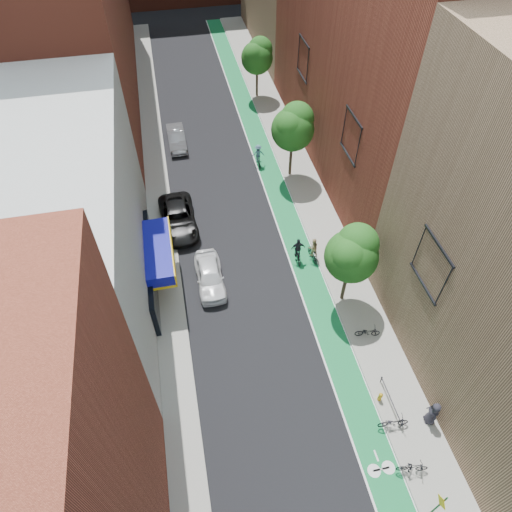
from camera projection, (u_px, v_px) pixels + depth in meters
ground at (303, 466)px, 24.00m from camera, size 160.00×160.00×0.00m
bike_lane at (267, 164)px, 41.58m from camera, size 2.00×68.00×0.01m
sidewalk_left at (156, 177)px, 40.14m from camera, size 2.00×68.00×0.15m
sidewalk_right at (293, 160)px, 41.87m from camera, size 3.00×68.00×0.15m
building_left_near_red at (24, 489)px, 15.88m from camera, size 8.00×10.00×16.00m
building_left_white at (69, 232)px, 27.19m from camera, size 8.00×20.00×12.00m
building_right_mid_red at (372, 32)px, 34.51m from camera, size 8.00×28.00×22.00m
tree_near at (352, 253)px, 27.88m from camera, size 3.40×3.36×6.42m
tree_mid at (293, 126)px, 36.88m from camera, size 3.55×3.53×6.74m
tree_far at (257, 55)px, 46.34m from camera, size 3.30×3.25×6.21m
sign_pole at (438, 506)px, 21.09m from camera, size 0.13×0.71×3.00m
parked_car_white at (210, 276)px, 31.69m from camera, size 1.88×4.62×1.57m
parked_car_black at (178, 218)px, 35.55m from camera, size 2.89×5.90×1.61m
parked_car_silver at (177, 138)px, 43.02m from camera, size 1.66×4.52×1.48m
cyclist_lane_near at (313, 251)px, 33.25m from camera, size 0.83×1.72×1.91m
cyclist_lane_mid at (298, 252)px, 33.16m from camera, size 1.02×1.66×2.05m
cyclist_lane_far at (258, 156)px, 40.90m from camera, size 1.06×1.81×1.99m
parked_bike_near at (393, 422)px, 24.96m from camera, size 1.77×0.77×0.91m
parked_bike_mid at (412, 467)px, 23.34m from camera, size 1.73×0.79×1.00m
parked_bike_far at (368, 332)px, 28.88m from camera, size 1.68×0.85×0.85m
pedestrian at (433, 413)px, 24.82m from camera, size 0.76×1.00×1.85m
fire_hydrant at (380, 397)px, 26.05m from camera, size 0.24×0.24×0.68m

